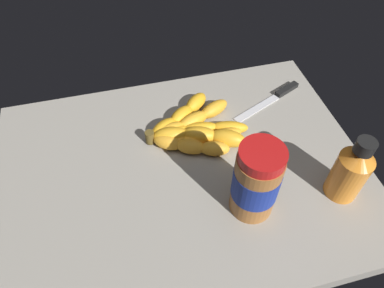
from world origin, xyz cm
name	(u,v)px	position (x,y,z in cm)	size (l,w,h in cm)	color
ground_plane	(182,175)	(0.00, 0.00, -1.87)	(75.99, 56.81, 3.74)	gray
banana_bunch	(193,130)	(4.65, 8.63, 1.66)	(23.13, 20.43, 3.80)	gold
peanut_butter_jar	(256,182)	(10.73, -11.37, 7.99)	(8.36, 8.36, 16.29)	#9E602D
honey_bottle	(351,171)	(28.90, -12.67, 6.61)	(6.31, 6.31, 14.84)	orange
butter_knife	(273,98)	(26.44, 15.14, 0.46)	(19.58, 9.77, 1.20)	silver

